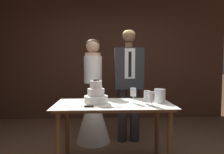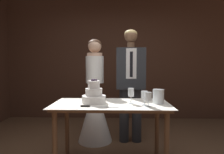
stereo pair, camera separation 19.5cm
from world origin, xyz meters
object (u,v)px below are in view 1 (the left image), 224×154
object	(u,v)px
wine_glass_near	(152,96)
bride	(93,104)
wine_glass_middle	(133,93)
tiered_cake	(96,95)
cake_knife	(96,107)
groom	(129,80)
hurricane_candle	(160,96)
cake_table	(113,111)
wine_glass_far	(147,95)

from	to	relation	value
wine_glass_near	bride	xyz separation A→B (m)	(-0.69, 0.96, -0.28)
wine_glass_middle	tiered_cake	bearing A→B (deg)	175.95
cake_knife	wine_glass_near	size ratio (longest dim) A/B	2.57
bride	groom	bearing A→B (deg)	-0.07
tiered_cake	hurricane_candle	bearing A→B (deg)	-0.73
cake_knife	hurricane_candle	size ratio (longest dim) A/B	2.47
cake_table	bride	world-z (taller)	bride
wine_glass_middle	wine_glass_near	bearing A→B (deg)	-44.41
hurricane_candle	groom	size ratio (longest dim) A/B	0.10
cake_knife	bride	distance (m)	1.01
wine_glass_near	wine_glass_far	world-z (taller)	same
wine_glass_far	groom	distance (m)	0.88
bride	tiered_cake	bearing A→B (deg)	-84.42
hurricane_candle	bride	world-z (taller)	bride
cake_knife	hurricane_candle	world-z (taller)	hurricane_candle
tiered_cake	wine_glass_near	distance (m)	0.65
hurricane_candle	wine_glass_near	bearing A→B (deg)	-127.40
wine_glass_far	hurricane_candle	xyz separation A→B (m)	(0.18, 0.10, -0.03)
tiered_cake	groom	size ratio (longest dim) A/B	0.16
cake_table	tiered_cake	bearing A→B (deg)	175.72
cake_knife	wine_glass_middle	bearing A→B (deg)	27.00
wine_glass_far	cake_knife	bearing A→B (deg)	-168.44
tiered_cake	wine_glass_near	world-z (taller)	tiered_cake
wine_glass_middle	bride	distance (m)	0.99
tiered_cake	bride	bearing A→B (deg)	95.58
cake_table	hurricane_candle	world-z (taller)	hurricane_candle
wine_glass_near	groom	world-z (taller)	groom
cake_table	wine_glass_middle	world-z (taller)	wine_glass_middle
tiered_cake	wine_glass_near	size ratio (longest dim) A/B	1.78
groom	hurricane_candle	bearing A→B (deg)	-70.00
cake_table	wine_glass_near	size ratio (longest dim) A/B	8.52
wine_glass_middle	wine_glass_far	world-z (taller)	wine_glass_middle
cake_knife	wine_glass_far	distance (m)	0.60
cake_table	wine_glass_near	xyz separation A→B (m)	(0.41, -0.19, 0.21)
cake_knife	groom	bearing A→B (deg)	66.54
cake_table	groom	xyz separation A→B (m)	(0.28, 0.77, 0.32)
wine_glass_middle	wine_glass_far	size ratio (longest dim) A/B	1.13
cake_table	groom	size ratio (longest dim) A/B	0.78
cake_table	wine_glass_middle	distance (m)	0.32
wine_glass_far	groom	xyz separation A→B (m)	(-0.10, 0.87, 0.11)
wine_glass_near	cake_knife	bearing A→B (deg)	-177.67
tiered_cake	groom	world-z (taller)	groom
hurricane_candle	bride	bearing A→B (deg)	137.64
wine_glass_far	hurricane_candle	world-z (taller)	hurricane_candle
groom	wine_glass_near	bearing A→B (deg)	-82.27
cake_knife	bride	size ratio (longest dim) A/B	0.26
tiered_cake	groom	bearing A→B (deg)	57.16
wine_glass_near	wine_glass_middle	size ratio (longest dim) A/B	0.88
wine_glass_near	groom	bearing A→B (deg)	97.73
cake_table	wine_glass_far	size ratio (longest dim) A/B	8.51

